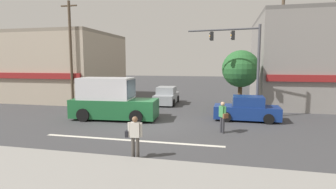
{
  "coord_description": "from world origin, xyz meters",
  "views": [
    {
      "loc": [
        4.51,
        -15.03,
        3.69
      ],
      "look_at": [
        0.62,
        2.0,
        1.6
      ],
      "focal_mm": 28.0,
      "sensor_mm": 36.0,
      "label": 1
    }
  ],
  "objects": [
    {
      "name": "building_right_corner",
      "position": [
        12.1,
        11.52,
        3.94
      ],
      "size": [
        10.06,
        11.65,
        7.89
      ],
      "color": "gray",
      "rests_on": "ground"
    },
    {
      "name": "pedestrian_foreground_with_bag",
      "position": [
        1.07,
        -5.74,
        0.95
      ],
      "size": [
        0.68,
        0.29,
        1.67
      ],
      "color": "#4C4742",
      "rests_on": "ground"
    },
    {
      "name": "traffic_light_mast",
      "position": [
        5.49,
        3.32,
        4.18
      ],
      "size": [
        4.86,
        0.76,
        6.2
      ],
      "color": "#47474C",
      "rests_on": "ground"
    },
    {
      "name": "building_left_block",
      "position": [
        -13.03,
        9.41,
        3.35
      ],
      "size": [
        11.6,
        9.47,
        6.7
      ],
      "color": "tan",
      "rests_on": "ground"
    },
    {
      "name": "utility_pole_far_right",
      "position": [
        8.34,
        6.19,
        4.61
      ],
      "size": [
        1.4,
        0.22,
        8.91
      ],
      "color": "brown",
      "rests_on": "ground"
    },
    {
      "name": "sidewalk_curb",
      "position": [
        0.0,
        -8.5,
        0.08
      ],
      "size": [
        40.0,
        5.0,
        0.16
      ],
      "primitive_type": "cube",
      "color": "gray",
      "rests_on": "ground"
    },
    {
      "name": "ground_plane",
      "position": [
        0.0,
        0.0,
        0.0
      ],
      "size": [
        120.0,
        120.0,
        0.0
      ],
      "primitive_type": "plane",
      "color": "#3D3D3F"
    },
    {
      "name": "lane_marking_stripe",
      "position": [
        0.0,
        -3.5,
        0.0
      ],
      "size": [
        9.0,
        0.24,
        0.01
      ],
      "primitive_type": "cube",
      "color": "silver",
      "rests_on": "ground"
    },
    {
      "name": "sedan_crossing_leftbound",
      "position": [
        -0.87,
        7.92,
        0.71
      ],
      "size": [
        2.02,
        4.17,
        1.58
      ],
      "color": "#999EA3",
      "rests_on": "ground"
    },
    {
      "name": "box_truck_parked_curbside",
      "position": [
        -2.93,
        0.79,
        1.25
      ],
      "size": [
        5.72,
        2.53,
        2.75
      ],
      "color": "#1E6033",
      "rests_on": "ground"
    },
    {
      "name": "street_tree",
      "position": [
        5.46,
        5.81,
        3.25
      ],
      "size": [
        2.83,
        2.83,
        4.68
      ],
      "color": "#4C3823",
      "rests_on": "ground"
    },
    {
      "name": "pedestrian_mid_crossing",
      "position": [
        4.3,
        -1.13,
        0.95
      ],
      "size": [
        0.51,
        0.65,
        1.67
      ],
      "color": "#333338",
      "rests_on": "ground"
    },
    {
      "name": "utility_pole_near_left",
      "position": [
        -8.17,
        4.47,
        4.5
      ],
      "size": [
        1.4,
        0.22,
        8.7
      ],
      "color": "brown",
      "rests_on": "ground"
    },
    {
      "name": "sedan_approaching_near",
      "position": [
        5.76,
        2.4,
        0.71
      ],
      "size": [
        4.12,
        1.92,
        1.58
      ],
      "color": "navy",
      "rests_on": "ground"
    }
  ]
}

